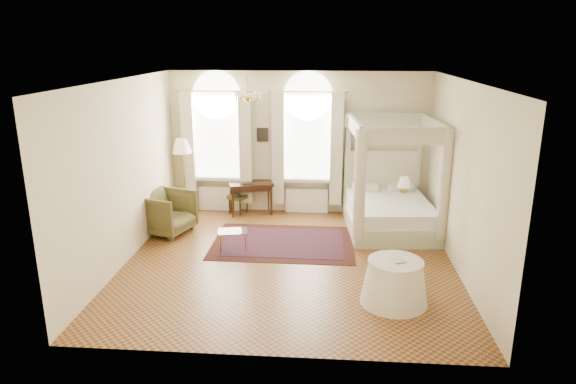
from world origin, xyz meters
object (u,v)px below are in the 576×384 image
(stool, at_px, (238,198))
(armchair, at_px, (167,213))
(side_table, at_px, (394,282))
(writing_desk, at_px, (251,187))
(coffee_table, at_px, (233,233))
(floor_lamp, at_px, (182,150))
(nightstand, at_px, (399,207))
(canopy_bed, at_px, (390,206))

(stool, distance_m, armchair, 1.91)
(armchair, height_order, side_table, armchair)
(writing_desk, xyz_separation_m, coffee_table, (-0.04, -2.19, -0.31))
(side_table, bearing_deg, floor_lamp, 137.16)
(nightstand, relative_size, floor_lamp, 0.34)
(stool, bearing_deg, coffee_table, -83.02)
(writing_desk, relative_size, stool, 2.17)
(armchair, relative_size, coffee_table, 1.58)
(writing_desk, bearing_deg, coffee_table, -91.09)
(canopy_bed, height_order, side_table, canopy_bed)
(floor_lamp, height_order, side_table, floor_lamp)
(nightstand, xyz_separation_m, stool, (-3.74, 0.17, 0.08))
(floor_lamp, bearing_deg, side_table, -42.84)
(armchair, bearing_deg, canopy_bed, -64.77)
(floor_lamp, bearing_deg, nightstand, -1.91)
(side_table, bearing_deg, nightstand, 81.61)
(canopy_bed, relative_size, stool, 4.62)
(coffee_table, relative_size, side_table, 0.61)
(canopy_bed, bearing_deg, writing_desk, 164.05)
(armchair, height_order, coffee_table, armchair)
(stool, distance_m, floor_lamp, 1.72)
(armchair, xyz_separation_m, coffee_table, (1.55, -0.78, -0.11))
(armchair, bearing_deg, floor_lamp, 19.01)
(coffee_table, bearing_deg, nightstand, 30.19)
(writing_desk, bearing_deg, stool, 180.00)
(nightstand, height_order, side_table, side_table)
(writing_desk, distance_m, armchair, 2.14)
(side_table, bearing_deg, canopy_bed, 85.08)
(canopy_bed, xyz_separation_m, stool, (-3.44, 0.89, -0.17))
(writing_desk, relative_size, coffee_table, 1.79)
(writing_desk, relative_size, side_table, 1.08)
(stool, relative_size, floor_lamp, 0.29)
(nightstand, relative_size, armchair, 0.60)
(coffee_table, bearing_deg, writing_desk, 88.91)
(writing_desk, bearing_deg, armchair, -138.52)
(nightstand, bearing_deg, armchair, -166.13)
(armchair, bearing_deg, writing_desk, -29.51)
(canopy_bed, xyz_separation_m, side_table, (-0.28, -3.23, -0.20))
(floor_lamp, bearing_deg, armchair, -90.00)
(nightstand, bearing_deg, coffee_table, -149.81)
(stool, bearing_deg, side_table, -52.52)
(stool, relative_size, coffee_table, 0.83)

